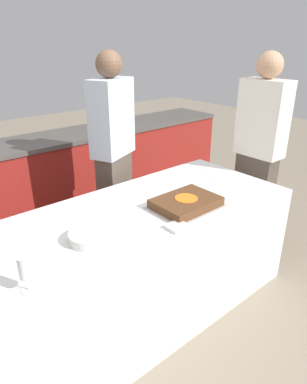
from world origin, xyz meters
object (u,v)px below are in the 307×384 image
at_px(cake, 186,203).
at_px(person_cutting_cake, 114,159).
at_px(plate_stack, 90,236).
at_px(person_seated_right, 258,154).
at_px(wine_glass, 25,268).

relative_size(cake, person_cutting_cake, 0.26).
bearing_deg(plate_stack, person_cutting_cake, 48.58).
xyz_separation_m(plate_stack, person_seated_right, (1.71, 0.10, 0.09)).
xyz_separation_m(cake, plate_stack, (-0.69, 0.05, -0.00)).
bearing_deg(wine_glass, person_seated_right, 7.54).
distance_m(plate_stack, person_cutting_cake, 1.05).
bearing_deg(wine_glass, cake, 6.75).
distance_m(wine_glass, person_cutting_cake, 1.47).
xyz_separation_m(cake, person_seated_right, (1.02, 0.15, 0.08)).
bearing_deg(person_seated_right, cake, -81.60).
xyz_separation_m(wine_glass, person_seated_right, (2.12, 0.28, -0.00)).
xyz_separation_m(cake, wine_glass, (-1.11, -0.13, 0.09)).
distance_m(wine_glass, person_seated_right, 2.14).
bearing_deg(cake, plate_stack, 176.20).
xyz_separation_m(wine_glass, person_cutting_cake, (1.11, 0.96, 0.00)).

